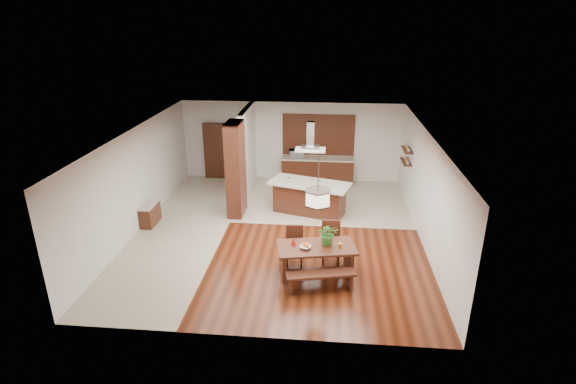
# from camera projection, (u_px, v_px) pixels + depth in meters

# --- Properties ---
(room_shell) EXTENTS (9.00, 9.04, 2.92)m
(room_shell) POSITION_uv_depth(u_px,v_px,m) (277.00, 164.00, 12.09)
(room_shell) COLOR #3D180B
(room_shell) RESTS_ON ground
(tile_hallway) EXTENTS (2.50, 9.00, 0.01)m
(tile_hallway) POSITION_uv_depth(u_px,v_px,m) (184.00, 228.00, 13.08)
(tile_hallway) COLOR beige
(tile_hallway) RESTS_ON ground
(tile_kitchen) EXTENTS (5.50, 4.00, 0.01)m
(tile_kitchen) POSITION_uv_depth(u_px,v_px,m) (323.00, 200.00, 15.06)
(tile_kitchen) COLOR beige
(tile_kitchen) RESTS_ON ground
(soffit_band) EXTENTS (8.00, 9.00, 0.02)m
(soffit_band) POSITION_uv_depth(u_px,v_px,m) (277.00, 134.00, 11.79)
(soffit_band) COLOR #361D0D
(soffit_band) RESTS_ON room_shell
(partition_pier) EXTENTS (0.45, 1.00, 2.90)m
(partition_pier) POSITION_uv_depth(u_px,v_px,m) (236.00, 169.00, 13.55)
(partition_pier) COLOR black
(partition_pier) RESTS_ON ground
(partition_stub) EXTENTS (0.18, 2.40, 2.90)m
(partition_stub) POSITION_uv_depth(u_px,v_px,m) (248.00, 150.00, 15.49)
(partition_stub) COLOR silver
(partition_stub) RESTS_ON ground
(hallway_console) EXTENTS (0.37, 0.88, 0.63)m
(hallway_console) POSITION_uv_depth(u_px,v_px,m) (150.00, 214.00, 13.24)
(hallway_console) COLOR black
(hallway_console) RESTS_ON ground
(hallway_doorway) EXTENTS (1.10, 0.20, 2.10)m
(hallway_doorway) POSITION_uv_depth(u_px,v_px,m) (219.00, 151.00, 16.77)
(hallway_doorway) COLOR black
(hallway_doorway) RESTS_ON ground
(rear_counter) EXTENTS (2.60, 0.62, 0.95)m
(rear_counter) POSITION_uv_depth(u_px,v_px,m) (317.00, 170.00, 16.48)
(rear_counter) COLOR black
(rear_counter) RESTS_ON ground
(kitchen_window) EXTENTS (2.60, 0.08, 1.50)m
(kitchen_window) POSITION_uv_depth(u_px,v_px,m) (318.00, 135.00, 16.25)
(kitchen_window) COLOR #9A642E
(kitchen_window) RESTS_ON room_shell
(shelf_lower) EXTENTS (0.26, 0.90, 0.04)m
(shelf_lower) POSITION_uv_depth(u_px,v_px,m) (406.00, 162.00, 14.41)
(shelf_lower) COLOR black
(shelf_lower) RESTS_ON room_shell
(shelf_upper) EXTENTS (0.26, 0.90, 0.04)m
(shelf_upper) POSITION_uv_depth(u_px,v_px,m) (407.00, 150.00, 14.26)
(shelf_upper) COLOR black
(shelf_upper) RESTS_ON room_shell
(dining_table) EXTENTS (1.96, 1.24, 0.76)m
(dining_table) POSITION_uv_depth(u_px,v_px,m) (316.00, 254.00, 10.57)
(dining_table) COLOR black
(dining_table) RESTS_ON ground
(dining_bench) EXTENTS (1.60, 0.67, 0.44)m
(dining_bench) POSITION_uv_depth(u_px,v_px,m) (321.00, 281.00, 10.09)
(dining_bench) COLOR black
(dining_bench) RESTS_ON ground
(dining_chair_left) EXTENTS (0.46, 0.46, 0.97)m
(dining_chair_left) POSITION_uv_depth(u_px,v_px,m) (294.00, 246.00, 11.07)
(dining_chair_left) COLOR black
(dining_chair_left) RESTS_ON ground
(dining_chair_right) EXTENTS (0.49, 0.49, 1.05)m
(dining_chair_right) POSITION_uv_depth(u_px,v_px,m) (331.00, 243.00, 11.14)
(dining_chair_right) COLOR black
(dining_chair_right) RESTS_ON ground
(pendant_lantern) EXTENTS (0.64, 0.64, 1.31)m
(pendant_lantern) POSITION_uv_depth(u_px,v_px,m) (318.00, 187.00, 9.95)
(pendant_lantern) COLOR beige
(pendant_lantern) RESTS_ON room_shell
(foliage_plant) EXTENTS (0.48, 0.41, 0.53)m
(foliage_plant) POSITION_uv_depth(u_px,v_px,m) (328.00, 234.00, 10.50)
(foliage_plant) COLOR #2F6F25
(foliage_plant) RESTS_ON dining_table
(fruit_bowl) EXTENTS (0.33, 0.33, 0.06)m
(fruit_bowl) POSITION_uv_depth(u_px,v_px,m) (305.00, 247.00, 10.39)
(fruit_bowl) COLOR beige
(fruit_bowl) RESTS_ON dining_table
(napkin_cone) EXTENTS (0.18, 0.18, 0.21)m
(napkin_cone) POSITION_uv_depth(u_px,v_px,m) (293.00, 241.00, 10.52)
(napkin_cone) COLOR #AA1D0C
(napkin_cone) RESTS_ON dining_table
(gold_ornament) EXTENTS (0.08, 0.08, 0.11)m
(gold_ornament) POSITION_uv_depth(u_px,v_px,m) (340.00, 245.00, 10.43)
(gold_ornament) COLOR gold
(gold_ornament) RESTS_ON dining_table
(kitchen_island) EXTENTS (2.66, 1.74, 1.01)m
(kitchen_island) POSITION_uv_depth(u_px,v_px,m) (309.00, 197.00, 13.93)
(kitchen_island) COLOR black
(kitchen_island) RESTS_ON ground
(range_hood) EXTENTS (0.90, 0.55, 0.87)m
(range_hood) POSITION_uv_depth(u_px,v_px,m) (310.00, 136.00, 13.22)
(range_hood) COLOR silver
(range_hood) RESTS_ON room_shell
(island_cup) EXTENTS (0.13, 0.13, 0.09)m
(island_cup) POSITION_uv_depth(u_px,v_px,m) (323.00, 182.00, 13.64)
(island_cup) COLOR silver
(island_cup) RESTS_ON kitchen_island
(microwave) EXTENTS (0.57, 0.43, 0.29)m
(microwave) POSITION_uv_depth(u_px,v_px,m) (297.00, 154.00, 16.29)
(microwave) COLOR silver
(microwave) RESTS_ON rear_counter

